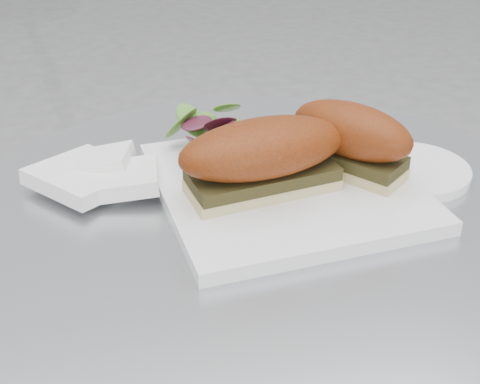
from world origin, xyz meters
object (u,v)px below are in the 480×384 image
at_px(sandwich_left, 263,155).
at_px(plate, 285,186).
at_px(sandwich_right, 351,138).
at_px(saucer, 413,171).

bearing_deg(sandwich_left, plate, 19.22).
xyz_separation_m(plate, sandwich_right, (0.08, 0.00, 0.05)).
distance_m(plate, saucer, 0.16).
bearing_deg(sandwich_right, saucer, 52.38).
bearing_deg(plate, sandwich_right, 0.49).
distance_m(plate, sandwich_left, 0.06).
relative_size(sandwich_right, saucer, 1.19).
distance_m(sandwich_left, sandwich_right, 0.11).
relative_size(plate, saucer, 2.09).
height_order(sandwich_left, sandwich_right, same).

